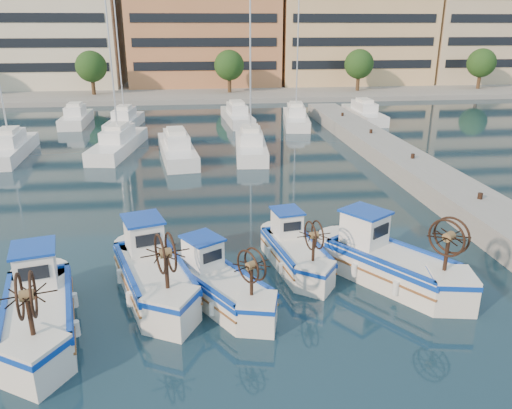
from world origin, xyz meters
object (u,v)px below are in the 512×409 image
fishing_boat_a (38,308)px  fishing_boat_c (219,283)px  fishing_boat_b (153,271)px  fishing_boat_e (389,260)px  fishing_boat_d (295,249)px

fishing_boat_a → fishing_boat_c: fishing_boat_a is taller
fishing_boat_b → fishing_boat_e: (8.80, -0.20, 0.01)m
fishing_boat_d → fishing_boat_e: (3.27, -1.70, 0.16)m
fishing_boat_c → fishing_boat_d: 4.01m
fishing_boat_a → fishing_boat_e: bearing=-4.6°
fishing_boat_a → fishing_boat_d: bearing=8.5°
fishing_boat_e → fishing_boat_d: bearing=117.9°
fishing_boat_d → fishing_boat_e: bearing=-37.6°
fishing_boat_a → fishing_boat_e: 12.36m
fishing_boat_a → fishing_boat_c: 5.88m
fishing_boat_b → fishing_boat_a: bearing=-165.2°
fishing_boat_b → fishing_boat_e: bearing=-18.6°
fishing_boat_b → fishing_boat_e: fishing_boat_e is taller
fishing_boat_c → fishing_boat_d: size_ratio=1.02×
fishing_boat_c → fishing_boat_a: bearing=160.3°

